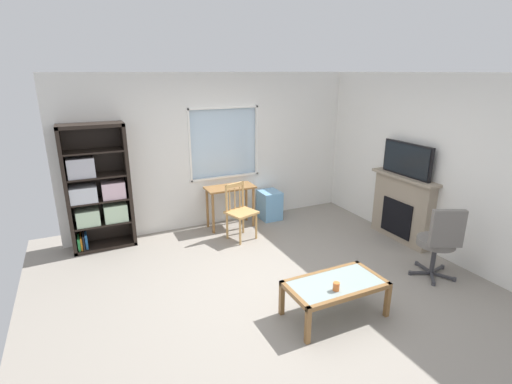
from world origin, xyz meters
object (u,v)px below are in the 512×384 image
object	(u,v)px
plastic_drawer_unit	(270,205)
coffee_table	(335,287)
fireplace	(402,208)
tv	(407,160)
wooden_chair	(240,211)
desk_under_window	(230,195)
sippy_cup	(336,286)
bookshelf	(97,192)
office_chair	(440,239)

from	to	relation	value
plastic_drawer_unit	coffee_table	bearing A→B (deg)	-103.49
fireplace	tv	world-z (taller)	tv
wooden_chair	coffee_table	bearing A→B (deg)	-86.80
wooden_chair	plastic_drawer_unit	distance (m)	1.02
desk_under_window	tv	world-z (taller)	tv
desk_under_window	tv	distance (m)	2.87
fireplace	sippy_cup	size ratio (longest dim) A/B	13.11
bookshelf	plastic_drawer_unit	size ratio (longest dim) A/B	3.64
bookshelf	office_chair	distance (m)	4.81
bookshelf	tv	bearing A→B (deg)	-22.23
bookshelf	tv	world-z (taller)	bookshelf
desk_under_window	sippy_cup	xyz separation A→B (m)	(-0.00, -2.98, -0.13)
office_chair	sippy_cup	distance (m)	1.78
desk_under_window	fireplace	bearing A→B (deg)	-36.21
office_chair	fireplace	bearing A→B (deg)	66.26
fireplace	sippy_cup	world-z (taller)	fireplace
plastic_drawer_unit	coffee_table	world-z (taller)	plastic_drawer_unit
bookshelf	sippy_cup	world-z (taller)	bookshelf
fireplace	desk_under_window	bearing A→B (deg)	143.79
bookshelf	wooden_chair	distance (m)	2.17
office_chair	sippy_cup	world-z (taller)	office_chair
fireplace	coffee_table	size ratio (longest dim) A/B	1.09
fireplace	tv	size ratio (longest dim) A/B	1.30
bookshelf	desk_under_window	size ratio (longest dim) A/B	2.27
fireplace	coffee_table	xyz separation A→B (m)	(-2.16, -1.20, -0.18)
plastic_drawer_unit	tv	world-z (taller)	tv
tv	office_chair	bearing A→B (deg)	-112.96
tv	coffee_table	distance (m)	2.64
fireplace	sippy_cup	xyz separation A→B (m)	(-2.25, -1.33, -0.08)
desk_under_window	wooden_chair	bearing A→B (deg)	-94.40
coffee_table	plastic_drawer_unit	bearing A→B (deg)	76.51
bookshelf	desk_under_window	xyz separation A→B (m)	(2.07, -0.11, -0.30)
wooden_chair	bookshelf	bearing A→B (deg)	162.87
desk_under_window	plastic_drawer_unit	bearing A→B (deg)	3.64
desk_under_window	sippy_cup	world-z (taller)	desk_under_window
plastic_drawer_unit	office_chair	distance (m)	2.99
wooden_chair	fireplace	xyz separation A→B (m)	(2.29, -1.13, 0.07)
bookshelf	office_chair	bearing A→B (deg)	-36.88
bookshelf	office_chair	xyz separation A→B (m)	(3.84, -2.88, -0.33)
coffee_table	fireplace	bearing A→B (deg)	29.03
wooden_chair	fireplace	bearing A→B (deg)	-26.31
fireplace	tv	xyz separation A→B (m)	(-0.02, 0.00, 0.78)
office_chair	coffee_table	world-z (taller)	office_chair
plastic_drawer_unit	bookshelf	bearing A→B (deg)	178.77
tv	office_chair	world-z (taller)	tv
plastic_drawer_unit	coffee_table	distance (m)	2.98
tv	desk_under_window	bearing A→B (deg)	143.57
coffee_table	sippy_cup	size ratio (longest dim) A/B	11.99
tv	sippy_cup	size ratio (longest dim) A/B	10.06
bookshelf	plastic_drawer_unit	world-z (taller)	bookshelf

